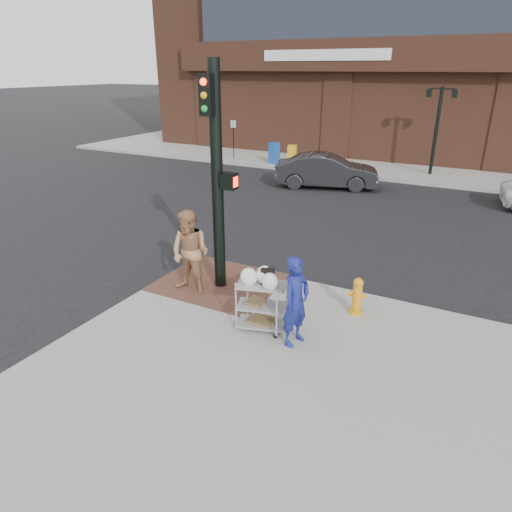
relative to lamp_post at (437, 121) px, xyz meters
The scene contains 12 objects.
ground 16.34m from the lamp_post, 97.13° to the right, with size 220.00×220.00×0.00m, color black.
brick_curb_ramp 15.52m from the lamp_post, 99.77° to the right, with size 2.80×2.40×0.01m, color brown.
lamp_post is the anchor object (origin of this frame).
parking_sign 10.64m from the lamp_post, behind, with size 0.05×0.05×2.20m, color black.
traffic_signal_pole 15.43m from the lamp_post, 99.24° to the right, with size 0.61×0.51×5.00m.
woman_blue 16.70m from the lamp_post, 89.88° to the right, with size 0.63×0.42×1.74m, color navy.
pedestrian_tan 16.12m from the lamp_post, 100.43° to the right, with size 0.94×0.73×1.94m, color #A7754E.
sedan_dark 6.06m from the lamp_post, 130.78° to the right, with size 1.56×4.47×1.47m, color black.
utility_cart 16.60m from the lamp_post, 92.60° to the right, with size 1.05×0.78×1.31m.
fire_hydrant 15.18m from the lamp_post, 87.17° to the right, with size 0.39×0.27×0.82m.
newsbox_yellow 7.19m from the lamp_post, behind, with size 0.44×0.40×1.04m, color #F8AD1B.
newsbox_blue 8.17m from the lamp_post, behind, with size 0.47×0.42×1.11m, color #1A4DA9.
Camera 1 is at (4.83, -7.46, 4.96)m, focal length 32.00 mm.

